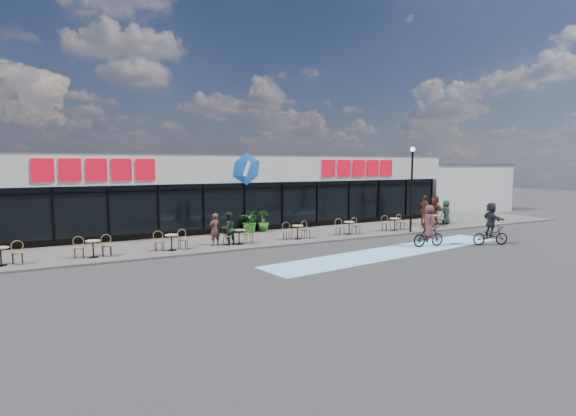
{
  "coord_description": "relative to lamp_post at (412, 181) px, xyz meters",
  "views": [
    {
      "loc": [
        -10.09,
        -17.41,
        4.1
      ],
      "look_at": [
        1.02,
        3.5,
        1.75
      ],
      "focal_mm": 28.0,
      "sensor_mm": 36.0,
      "label": 1
    }
  ],
  "objects": [
    {
      "name": "ground",
      "position": [
        -8.56,
        -2.3,
        -3.06
      ],
      "size": [
        120.0,
        120.0,
        0.0
      ],
      "primitive_type": "plane",
      "color": "#28282B",
      "rests_on": "ground"
    },
    {
      "name": "sidewalk",
      "position": [
        -8.56,
        2.2,
        -3.01
      ],
      "size": [
        44.0,
        5.0,
        0.1
      ],
      "primitive_type": "cube",
      "color": "#56504C",
      "rests_on": "ground"
    },
    {
      "name": "bike_lane",
      "position": [
        -4.56,
        -3.8,
        -3.06
      ],
      "size": [
        14.17,
        4.13,
        0.01
      ],
      "primitive_type": "cube",
      "rotation": [
        0.0,
        0.0,
        0.14
      ],
      "color": "#7AB9E8",
      "rests_on": "ground"
    },
    {
      "name": "building",
      "position": [
        -8.56,
        7.63,
        -0.72
      ],
      "size": [
        30.6,
        6.57,
        4.75
      ],
      "color": "black",
      "rests_on": "ground"
    },
    {
      "name": "neighbour_building",
      "position": [
        11.94,
        8.7,
        -1.0
      ],
      "size": [
        9.2,
        7.2,
        4.11
      ],
      "color": "silver",
      "rests_on": "ground"
    },
    {
      "name": "lamp_post",
      "position": [
        0.0,
        0.0,
        0.0
      ],
      "size": [
        0.28,
        0.28,
        4.96
      ],
      "color": "black",
      "rests_on": "sidewalk"
    },
    {
      "name": "bistro_set_0",
      "position": [
        -20.48,
        0.97,
        -2.51
      ],
      "size": [
        1.54,
        0.62,
        0.9
      ],
      "color": "tan",
      "rests_on": "sidewalk"
    },
    {
      "name": "bistro_set_1",
      "position": [
        -17.14,
        0.97,
        -2.51
      ],
      "size": [
        1.54,
        0.62,
        0.9
      ],
      "color": "tan",
      "rests_on": "sidewalk"
    },
    {
      "name": "bistro_set_2",
      "position": [
        -13.8,
        0.97,
        -2.51
      ],
      "size": [
        1.54,
        0.62,
        0.9
      ],
      "color": "tan",
      "rests_on": "sidewalk"
    },
    {
      "name": "bistro_set_3",
      "position": [
        -10.46,
        0.97,
        -2.51
      ],
      "size": [
        1.54,
        0.62,
        0.9
      ],
      "color": "tan",
      "rests_on": "sidewalk"
    },
    {
      "name": "bistro_set_4",
      "position": [
        -7.13,
        0.97,
        -2.51
      ],
      "size": [
        1.54,
        0.62,
        0.9
      ],
      "color": "tan",
      "rests_on": "sidewalk"
    },
    {
      "name": "bistro_set_5",
      "position": [
        -3.79,
        0.97,
        -2.51
      ],
      "size": [
        1.54,
        0.62,
        0.9
      ],
      "color": "tan",
      "rests_on": "sidewalk"
    },
    {
      "name": "bistro_set_6",
      "position": [
        -0.45,
        0.97,
        -2.51
      ],
      "size": [
        1.54,
        0.62,
        0.9
      ],
      "color": "tan",
      "rests_on": "sidewalk"
    },
    {
      "name": "bistro_set_7",
      "position": [
        2.89,
        0.97,
        -2.51
      ],
      "size": [
        1.54,
        0.62,
        0.9
      ],
      "color": "tan",
      "rests_on": "sidewalk"
    },
    {
      "name": "potted_plant_left",
      "position": [
        -8.48,
        4.22,
        -2.44
      ],
      "size": [
        0.76,
        0.76,
        1.04
      ],
      "primitive_type": "imported",
      "rotation": [
        0.0,
        0.0,
        1.18
      ],
      "color": "#1C641C",
      "rests_on": "sidewalk"
    },
    {
      "name": "potted_plant_mid",
      "position": [
        -7.58,
        4.29,
        -2.35
      ],
      "size": [
        0.9,
        0.9,
        1.23
      ],
      "primitive_type": "imported",
      "rotation": [
        0.0,
        0.0,
        2.73
      ],
      "color": "#295E1A",
      "rests_on": "sidewalk"
    },
    {
      "name": "potted_plant_right",
      "position": [
        -8.44,
        4.16,
        -2.28
      ],
      "size": [
        1.63,
        1.62,
        1.37
      ],
      "primitive_type": "imported",
      "rotation": [
        0.0,
        0.0,
        5.54
      ],
      "color": "#25641C",
      "rests_on": "sidewalk"
    },
    {
      "name": "patron_left",
      "position": [
        -11.61,
        1.2,
        -2.17
      ],
      "size": [
        0.66,
        0.53,
        1.58
      ],
      "primitive_type": "imported",
      "rotation": [
        0.0,
        0.0,
        3.43
      ],
      "color": "#502929",
      "rests_on": "sidewalk"
    },
    {
      "name": "patron_right",
      "position": [
        -11.0,
        0.98,
        -2.14
      ],
      "size": [
        0.94,
        0.82,
        1.63
      ],
      "primitive_type": "imported",
      "rotation": [
        0.0,
        0.0,
        3.43
      ],
      "color": "black",
      "rests_on": "sidewalk"
    },
    {
      "name": "pedestrian_a",
      "position": [
        3.8,
        1.82,
        -2.02
      ],
      "size": [
        0.71,
        1.8,
        1.89
      ],
      "primitive_type": "imported",
      "rotation": [
        0.0,
        0.0,
        -1.66
      ],
      "color": "#471E19",
      "rests_on": "sidewalk"
    },
    {
      "name": "pedestrian_b",
      "position": [
        2.56,
        1.47,
        -1.97
      ],
      "size": [
        0.6,
        1.2,
        1.98
      ],
      "primitive_type": "imported",
      "rotation": [
        0.0,
        0.0,
        1.47
      ],
      "color": "#442418",
      "rests_on": "sidewalk"
    },
    {
      "name": "pedestrian_c",
      "position": [
        4.44,
        1.44,
        -2.17
      ],
      "size": [
        0.81,
        0.55,
        1.59
      ],
      "primitive_type": "imported",
      "rotation": [
        0.0,
        0.0,
        3.2
      ],
      "color": "#1D3424",
      "rests_on": "sidewalk"
    },
    {
      "name": "cyclist_a",
      "position": [
        0.89,
        -4.73,
        -2.13
      ],
      "size": [
        1.94,
        1.66,
        2.16
      ],
      "color": "black",
      "rests_on": "ground"
    },
    {
      "name": "cyclist_b",
      "position": [
        -2.22,
        -3.61,
        -2.22
      ],
      "size": [
        1.76,
        0.86,
        2.07
      ],
      "color": "black",
      "rests_on": "ground"
    }
  ]
}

